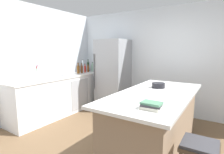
# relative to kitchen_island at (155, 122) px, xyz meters

# --- Properties ---
(ground_plane) EXTENTS (7.20, 7.20, 0.00)m
(ground_plane) POSITION_rel_kitchen_island_xyz_m (-0.48, -0.41, -0.47)
(ground_plane) COLOR brown
(wall_rear) EXTENTS (6.00, 0.10, 2.60)m
(wall_rear) POSITION_rel_kitchen_island_xyz_m (-0.48, 1.84, 0.83)
(wall_rear) COLOR silver
(wall_rear) RESTS_ON ground_plane
(wall_left) EXTENTS (0.10, 6.00, 2.60)m
(wall_left) POSITION_rel_kitchen_island_xyz_m (-2.93, -0.41, 0.83)
(wall_left) COLOR silver
(wall_left) RESTS_ON ground_plane
(counter_run_left) EXTENTS (0.68, 2.65, 0.94)m
(counter_run_left) POSITION_rel_kitchen_island_xyz_m (-2.55, 0.38, -0.00)
(counter_run_left) COLOR white
(counter_run_left) RESTS_ON ground_plane
(kitchen_island) EXTENTS (1.00, 2.19, 0.93)m
(kitchen_island) POSITION_rel_kitchen_island_xyz_m (0.00, 0.00, 0.00)
(kitchen_island) COLOR #8E755B
(kitchen_island) RESTS_ON ground_plane
(refrigerator) EXTENTS (0.77, 0.75, 1.85)m
(refrigerator) POSITION_rel_kitchen_island_xyz_m (-1.69, 1.44, 0.45)
(refrigerator) COLOR #93969B
(refrigerator) RESTS_ON ground_plane
(bar_stool) EXTENTS (0.36, 0.36, 0.64)m
(bar_stool) POSITION_rel_kitchen_island_xyz_m (0.70, -0.67, 0.05)
(bar_stool) COLOR #473828
(bar_stool) RESTS_ON ground_plane
(sink_faucet) EXTENTS (0.15, 0.05, 0.30)m
(sink_faucet) POSITION_rel_kitchen_island_xyz_m (-2.60, 0.07, 0.62)
(sink_faucet) COLOR silver
(sink_faucet) RESTS_ON counter_run_left
(flower_vase) EXTENTS (0.07, 0.07, 0.32)m
(flower_vase) POSITION_rel_kitchen_island_xyz_m (-2.53, -0.27, 0.57)
(flower_vase) COLOR silver
(flower_vase) RESTS_ON counter_run_left
(paper_towel_roll) EXTENTS (0.14, 0.14, 0.31)m
(paper_towel_roll) POSITION_rel_kitchen_island_xyz_m (-2.53, 0.46, 0.60)
(paper_towel_roll) COLOR gray
(paper_towel_roll) RESTS_ON counter_run_left
(gin_bottle) EXTENTS (0.07, 0.07, 0.28)m
(gin_bottle) POSITION_rel_kitchen_island_xyz_m (-2.52, 1.59, 0.58)
(gin_bottle) COLOR #8CB79E
(gin_bottle) RESTS_ON counter_run_left
(wine_bottle) EXTENTS (0.07, 0.07, 0.37)m
(wine_bottle) POSITION_rel_kitchen_island_xyz_m (-2.61, 1.50, 0.61)
(wine_bottle) COLOR #19381E
(wine_bottle) RESTS_ON counter_run_left
(vinegar_bottle) EXTENTS (0.05, 0.05, 0.25)m
(vinegar_bottle) POSITION_rel_kitchen_island_xyz_m (-2.53, 1.40, 0.57)
(vinegar_bottle) COLOR #994C23
(vinegar_bottle) RESTS_ON counter_run_left
(hot_sauce_bottle) EXTENTS (0.05, 0.05, 0.25)m
(hot_sauce_bottle) POSITION_rel_kitchen_island_xyz_m (-2.58, 1.32, 0.56)
(hot_sauce_bottle) COLOR red
(hot_sauce_bottle) RESTS_ON counter_run_left
(soda_bottle) EXTENTS (0.07, 0.07, 0.37)m
(soda_bottle) POSITION_rel_kitchen_island_xyz_m (-2.57, 1.20, 0.62)
(soda_bottle) COLOR silver
(soda_bottle) RESTS_ON counter_run_left
(syrup_bottle) EXTENTS (0.07, 0.07, 0.28)m
(syrup_bottle) POSITION_rel_kitchen_island_xyz_m (-2.52, 1.11, 0.58)
(syrup_bottle) COLOR #5B3319
(syrup_bottle) RESTS_ON counter_run_left
(whiskey_bottle) EXTENTS (0.08, 0.08, 0.30)m
(whiskey_bottle) POSITION_rel_kitchen_island_xyz_m (-2.56, 1.01, 0.58)
(whiskey_bottle) COLOR brown
(whiskey_bottle) RESTS_ON counter_run_left
(cookbook_stack) EXTENTS (0.23, 0.19, 0.08)m
(cookbook_stack) POSITION_rel_kitchen_island_xyz_m (0.21, -0.76, 0.50)
(cookbook_stack) COLOR silver
(cookbook_stack) RESTS_ON kitchen_island
(mixing_bowl) EXTENTS (0.22, 0.22, 0.08)m
(mixing_bowl) POSITION_rel_kitchen_island_xyz_m (-0.08, 0.37, 0.50)
(mixing_bowl) COLOR black
(mixing_bowl) RESTS_ON kitchen_island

